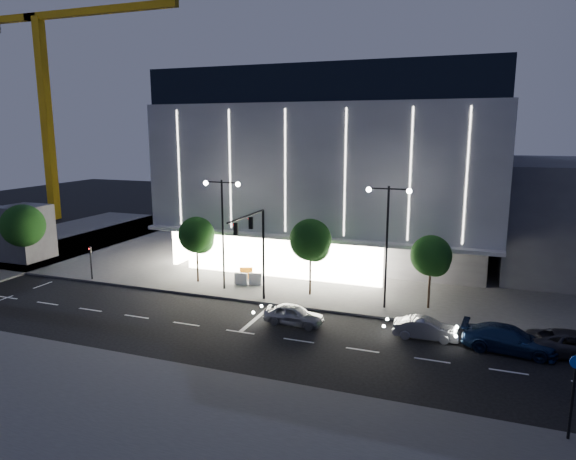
# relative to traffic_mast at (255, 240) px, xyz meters

# --- Properties ---
(ground) EXTENTS (160.00, 160.00, 0.00)m
(ground) POSITION_rel_traffic_mast_xyz_m (-1.00, -3.34, -5.03)
(ground) COLOR black
(ground) RESTS_ON ground
(sidewalk_museum) EXTENTS (70.00, 40.00, 0.15)m
(sidewalk_museum) POSITION_rel_traffic_mast_xyz_m (4.00, 20.66, -4.95)
(sidewalk_museum) COLOR #474747
(sidewalk_museum) RESTS_ON ground
(sidewalk_near) EXTENTS (70.00, 10.00, 0.15)m
(sidewalk_near) POSITION_rel_traffic_mast_xyz_m (4.00, -15.34, -4.95)
(sidewalk_near) COLOR #474747
(sidewalk_near) RESTS_ON ground
(sidewalk_west) EXTENTS (16.00, 50.00, 0.15)m
(sidewalk_west) POSITION_rel_traffic_mast_xyz_m (-31.00, 6.66, -4.95)
(sidewalk_west) COLOR #474747
(sidewalk_west) RESTS_ON ground
(museum) EXTENTS (30.00, 25.80, 18.00)m
(museum) POSITION_rel_traffic_mast_xyz_m (1.98, 18.97, 4.25)
(museum) COLOR #4C4C51
(museum) RESTS_ON ground
(traffic_mast) EXTENTS (0.33, 5.89, 7.07)m
(traffic_mast) POSITION_rel_traffic_mast_xyz_m (0.00, 0.00, 0.00)
(traffic_mast) COLOR black
(traffic_mast) RESTS_ON ground
(street_lamp_west) EXTENTS (3.16, 0.36, 9.00)m
(street_lamp_west) POSITION_rel_traffic_mast_xyz_m (-4.00, 2.66, 0.93)
(street_lamp_west) COLOR black
(street_lamp_west) RESTS_ON ground
(street_lamp_east) EXTENTS (3.16, 0.36, 9.00)m
(street_lamp_east) POSITION_rel_traffic_mast_xyz_m (9.00, 2.66, 0.93)
(street_lamp_east) COLOR black
(street_lamp_east) RESTS_ON ground
(ped_signal_far) EXTENTS (0.22, 0.24, 3.00)m
(ped_signal_far) POSITION_rel_traffic_mast_xyz_m (-16.00, 1.16, -3.14)
(ped_signal_far) COLOR black
(ped_signal_far) RESTS_ON ground
(cycle_sign_pole) EXTENTS (0.56, 0.13, 4.00)m
(cycle_sign_pole) POSITION_rel_traffic_mast_xyz_m (19.00, -10.85, -2.74)
(cycle_sign_pole) COLOR black
(cycle_sign_pole) RESTS_ON ground
(tower_crane) EXTENTS (32.00, 2.00, 28.50)m
(tower_crane) POSITION_rel_traffic_mast_xyz_m (-41.92, 24.66, 15.48)
(tower_crane) COLOR gold
(tower_crane) RESTS_ON ground
(tree_left) EXTENTS (3.02, 3.02, 5.72)m
(tree_left) POSITION_rel_traffic_mast_xyz_m (-6.97, 3.68, -0.99)
(tree_left) COLOR black
(tree_left) RESTS_ON ground
(tree_mid) EXTENTS (3.25, 3.25, 6.15)m
(tree_mid) POSITION_rel_traffic_mast_xyz_m (3.03, 3.68, -0.69)
(tree_mid) COLOR black
(tree_mid) RESTS_ON ground
(tree_right) EXTENTS (2.91, 2.91, 5.51)m
(tree_right) POSITION_rel_traffic_mast_xyz_m (12.03, 3.68, -1.14)
(tree_right) COLOR black
(tree_right) RESTS_ON ground
(car_lead) EXTENTS (4.09, 1.73, 1.38)m
(car_lead) POSITION_rel_traffic_mast_xyz_m (3.80, -2.40, -4.34)
(car_lead) COLOR #9FA2A7
(car_lead) RESTS_ON ground
(car_second) EXTENTS (4.00, 1.51, 1.31)m
(car_second) POSITION_rel_traffic_mast_xyz_m (12.33, -1.77, -4.37)
(car_second) COLOR #A9ABB1
(car_second) RESTS_ON ground
(car_third) EXTENTS (5.47, 2.63, 1.54)m
(car_third) POSITION_rel_traffic_mast_xyz_m (17.09, -2.06, -4.26)
(car_third) COLOR #14274E
(car_third) RESTS_ON ground
(car_fourth) EXTENTS (5.37, 2.85, 1.44)m
(car_fourth) POSITION_rel_traffic_mast_xyz_m (20.59, -1.41, -4.31)
(car_fourth) COLOR #333237
(car_fourth) RESTS_ON ground
(barrier_b) EXTENTS (1.12, 0.41, 1.00)m
(barrier_b) POSITION_rel_traffic_mast_xyz_m (-2.03, 4.49, -4.38)
(barrier_b) COLOR white
(barrier_b) RESTS_ON sidewalk_museum
(barrier_c) EXTENTS (1.11, 0.64, 1.00)m
(barrier_c) POSITION_rel_traffic_mast_xyz_m (-3.49, 5.81, -4.38)
(barrier_c) COLOR orange
(barrier_c) RESTS_ON sidewalk_museum
(barrier_d) EXTENTS (1.11, 0.32, 1.00)m
(barrier_d) POSITION_rel_traffic_mast_xyz_m (-3.19, 4.15, -4.38)
(barrier_d) COLOR white
(barrier_d) RESTS_ON sidewalk_museum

